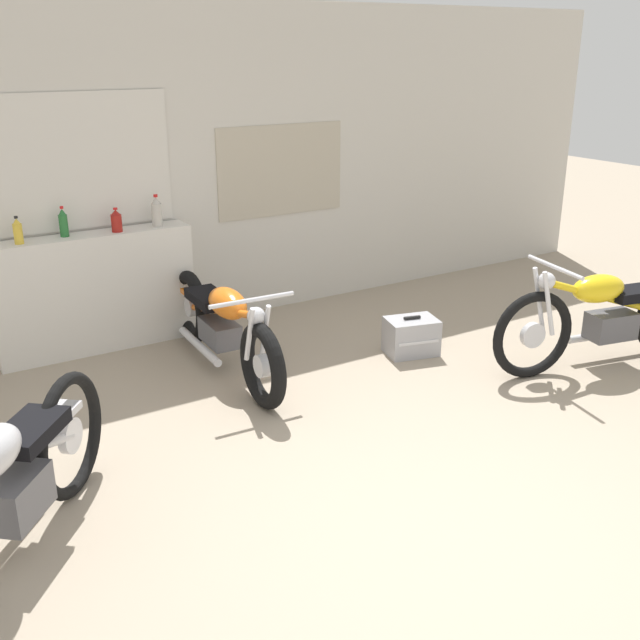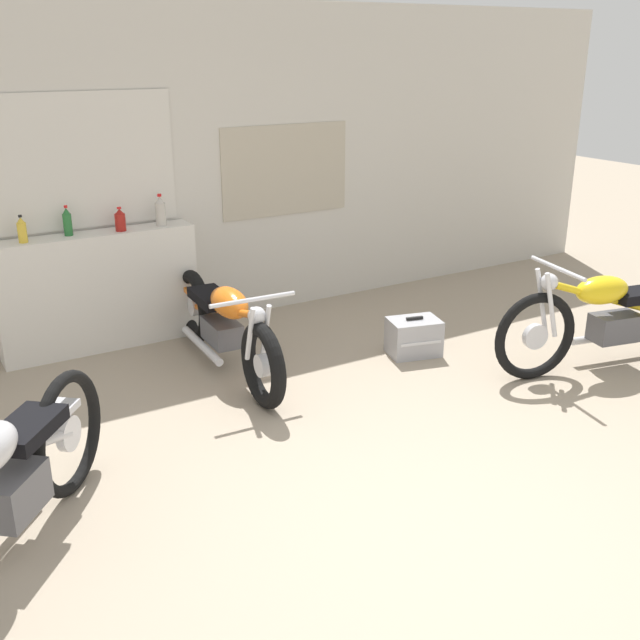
% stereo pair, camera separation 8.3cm
% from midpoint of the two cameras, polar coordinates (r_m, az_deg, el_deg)
% --- Properties ---
extents(ground_plane, '(24.00, 24.00, 0.00)m').
position_cam_midpoint_polar(ground_plane, '(4.16, 9.99, -15.76)').
color(ground_plane, gray).
extents(wall_back, '(10.00, 0.07, 2.80)m').
position_cam_midpoint_polar(wall_back, '(6.68, -10.68, 11.06)').
color(wall_back, beige).
rests_on(wall_back, ground_plane).
extents(sill_counter, '(1.64, 0.28, 0.99)m').
position_cam_midpoint_polar(sill_counter, '(6.49, -16.13, 2.11)').
color(sill_counter, silver).
rests_on(sill_counter, ground_plane).
extents(bottle_leftmost, '(0.07, 0.07, 0.22)m').
position_cam_midpoint_polar(bottle_leftmost, '(6.21, -21.40, 6.38)').
color(bottle_leftmost, gold).
rests_on(bottle_leftmost, sill_counter).
extents(bottle_left_center, '(0.07, 0.07, 0.24)m').
position_cam_midpoint_polar(bottle_left_center, '(6.32, -18.33, 7.09)').
color(bottle_left_center, '#23662D').
rests_on(bottle_left_center, sill_counter).
extents(bottle_center, '(0.09, 0.09, 0.20)m').
position_cam_midpoint_polar(bottle_center, '(6.36, -14.62, 7.36)').
color(bottle_center, maroon).
rests_on(bottle_center, sill_counter).
extents(bottle_right_center, '(0.09, 0.09, 0.27)m').
position_cam_midpoint_polar(bottle_right_center, '(6.47, -11.70, 8.09)').
color(bottle_right_center, '#B7B2A8').
rests_on(bottle_right_center, sill_counter).
extents(motorcycle_orange, '(0.64, 2.07, 0.77)m').
position_cam_midpoint_polar(motorcycle_orange, '(5.86, -6.89, -0.32)').
color(motorcycle_orange, black).
rests_on(motorcycle_orange, ground_plane).
extents(motorcycle_silver, '(1.36, 1.59, 0.93)m').
position_cam_midpoint_polar(motorcycle_silver, '(3.97, -22.49, -11.43)').
color(motorcycle_silver, black).
rests_on(motorcycle_silver, ground_plane).
extents(motorcycle_yellow, '(2.01, 0.67, 0.89)m').
position_cam_midpoint_polar(motorcycle_yellow, '(6.30, 21.52, 0.25)').
color(motorcycle_yellow, black).
rests_on(motorcycle_yellow, ground_plane).
extents(hard_case_silver, '(0.47, 0.39, 0.33)m').
position_cam_midpoint_polar(hard_case_silver, '(6.25, 7.54, -1.28)').
color(hard_case_silver, '#9E9EA3').
rests_on(hard_case_silver, ground_plane).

